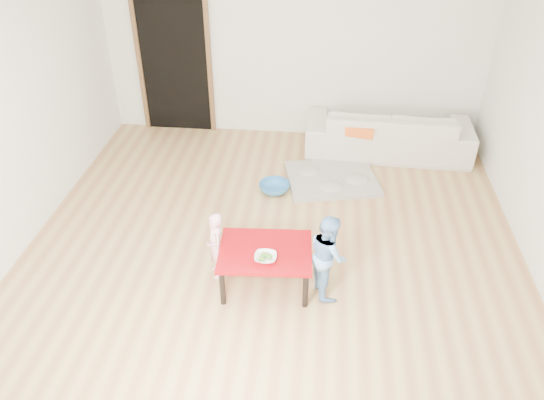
% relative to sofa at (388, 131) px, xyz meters
% --- Properties ---
extents(floor, '(5.00, 5.00, 0.01)m').
position_rel_sofa_xyz_m(floor, '(-1.28, -2.05, -0.31)').
color(floor, '#A57246').
rests_on(floor, ground).
extents(back_wall, '(5.00, 0.02, 2.60)m').
position_rel_sofa_xyz_m(back_wall, '(-1.28, 0.45, 0.99)').
color(back_wall, white).
rests_on(back_wall, floor).
extents(left_wall, '(0.02, 5.00, 2.60)m').
position_rel_sofa_xyz_m(left_wall, '(-3.78, -2.05, 0.99)').
color(left_wall, white).
rests_on(left_wall, floor).
extents(doorway, '(1.02, 0.08, 2.11)m').
position_rel_sofa_xyz_m(doorway, '(-2.88, 0.43, 0.72)').
color(doorway, brown).
rests_on(doorway, back_wall).
extents(sofa, '(2.13, 0.88, 0.61)m').
position_rel_sofa_xyz_m(sofa, '(0.00, 0.00, 0.00)').
color(sofa, beige).
rests_on(sofa, floor).
extents(cushion, '(0.54, 0.50, 0.13)m').
position_rel_sofa_xyz_m(cushion, '(-0.43, -0.21, 0.16)').
color(cushion, orange).
rests_on(cushion, sofa).
extents(red_table, '(0.86, 0.67, 0.41)m').
position_rel_sofa_xyz_m(red_table, '(-1.30, -2.70, -0.10)').
color(red_table, maroon).
rests_on(red_table, floor).
extents(bowl, '(0.19, 0.19, 0.05)m').
position_rel_sofa_xyz_m(bowl, '(-1.28, -2.83, 0.13)').
color(bowl, white).
rests_on(bowl, red_table).
extents(broccoli, '(0.12, 0.12, 0.06)m').
position_rel_sofa_xyz_m(broccoli, '(-1.28, -2.83, 0.13)').
color(broccoli, '#2D5919').
rests_on(broccoli, red_table).
extents(child_pink, '(0.26, 0.30, 0.68)m').
position_rel_sofa_xyz_m(child_pink, '(-1.77, -2.60, 0.03)').
color(child_pink, pink).
rests_on(child_pink, floor).
extents(child_blue, '(0.42, 0.48, 0.82)m').
position_rel_sofa_xyz_m(child_blue, '(-0.74, -2.71, 0.10)').
color(child_blue, '#6493E7').
rests_on(child_blue, floor).
extents(basin, '(0.36, 0.36, 0.11)m').
position_rel_sofa_xyz_m(basin, '(-1.38, -1.12, -0.25)').
color(basin, teal).
rests_on(basin, floor).
extents(blanket, '(1.22, 1.09, 0.05)m').
position_rel_sofa_xyz_m(blanket, '(-0.71, -0.80, -0.28)').
color(blanket, '#A8A094').
rests_on(blanket, floor).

